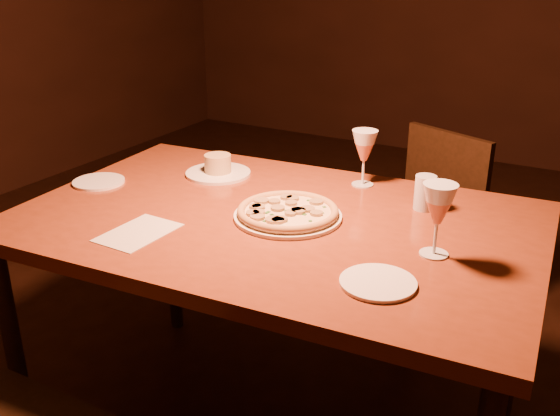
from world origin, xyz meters
The scene contains 10 objects.
dining_table centered at (-0.15, -0.07, 0.76)m, with size 1.62×1.11×0.83m.
chair_far centered at (0.04, 0.87, 0.49)m, with size 0.55×0.55×0.88m.
pizza_plate centered at (-0.11, -0.06, 0.85)m, with size 0.33×0.33×0.04m.
ramekin_saucer centered at (-0.52, 0.16, 0.86)m, with size 0.23×0.23×0.07m.
wine_glass_far centered at (-0.02, 0.32, 0.93)m, with size 0.09×0.09×0.19m, color #C26E51, non-canonical shape.
wine_glass_right centered at (0.35, -0.09, 0.93)m, with size 0.09×0.09×0.20m, color #C26E51, non-canonical shape.
water_tumbler centered at (0.22, 0.21, 0.89)m, with size 0.07×0.07×0.11m, color silver.
side_plate_left centered at (-0.83, -0.12, 0.84)m, with size 0.18×0.18×0.01m, color white.
side_plate_near centered at (0.28, -0.31, 0.84)m, with size 0.19×0.19×0.01m, color white.
menu_card centered at (-0.43, -0.37, 0.83)m, with size 0.15×0.23×0.00m, color beige.
Camera 1 is at (0.72, -1.58, 1.57)m, focal length 40.00 mm.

